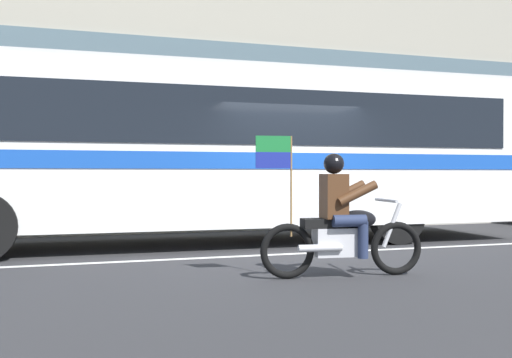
% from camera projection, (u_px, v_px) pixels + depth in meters
% --- Properties ---
extents(ground_plane, '(60.00, 60.00, 0.00)m').
position_uv_depth(ground_plane, '(291.00, 249.00, 9.96)').
color(ground_plane, '#2B2B2D').
extents(sidewalk_curb, '(28.00, 3.80, 0.15)m').
position_uv_depth(sidewalk_curb, '(219.00, 221.00, 14.81)').
color(sidewalk_curb, '#A39E93').
rests_on(sidewalk_curb, ground_plane).
extents(lane_center_stripe, '(26.60, 0.14, 0.01)m').
position_uv_depth(lane_center_stripe, '(304.00, 253.00, 9.39)').
color(lane_center_stripe, silver).
rests_on(lane_center_stripe, ground_plane).
extents(office_building_facade, '(28.00, 0.89, 12.77)m').
position_uv_depth(office_building_facade, '(200.00, 2.00, 16.93)').
color(office_building_facade, gray).
rests_on(office_building_facade, ground_plane).
extents(transit_bus, '(12.08, 2.85, 3.22)m').
position_uv_depth(transit_bus, '(209.00, 143.00, 10.71)').
color(transit_bus, white).
rests_on(transit_bus, ground_plane).
extents(motorcycle_with_rider, '(2.19, 0.67, 1.78)m').
position_uv_depth(motorcycle_with_rider, '(341.00, 224.00, 7.24)').
color(motorcycle_with_rider, black).
rests_on(motorcycle_with_rider, ground_plane).
extents(fire_hydrant, '(0.22, 0.30, 0.75)m').
position_uv_depth(fire_hydrant, '(249.00, 205.00, 14.29)').
color(fire_hydrant, red).
rests_on(fire_hydrant, sidewalk_curb).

